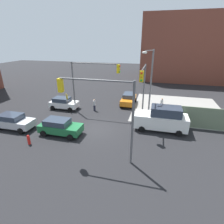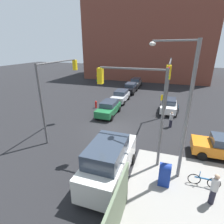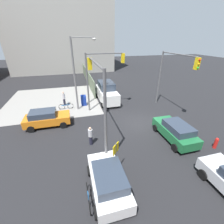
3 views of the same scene
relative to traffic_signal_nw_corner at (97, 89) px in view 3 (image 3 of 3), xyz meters
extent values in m
plane|color=black|center=(2.08, -4.50, -4.68)|extent=(120.00, 120.00, 0.00)
cube|color=gray|center=(11.08, 4.50, -4.67)|extent=(12.00, 12.00, 0.01)
cube|color=#607056|center=(21.33, -1.30, -3.48)|extent=(22.50, 0.12, 2.40)
cube|color=#9E9B93|center=(38.08, 2.75, 5.73)|extent=(20.00, 24.00, 20.82)
cylinder|color=#59595B|center=(-2.42, 0.00, -1.43)|extent=(0.18, 0.18, 6.50)
cylinder|color=#59595B|center=(0.53, 0.00, 1.70)|extent=(5.90, 0.12, 0.12)
cube|color=yellow|center=(3.48, 0.00, 1.17)|extent=(0.32, 0.36, 1.00)
sphere|color=red|center=(3.66, 0.00, 1.49)|extent=(0.18, 0.18, 0.18)
sphere|color=orange|center=(3.66, 0.00, 1.17)|extent=(0.18, 0.18, 0.18)
sphere|color=green|center=(3.66, 0.00, 0.85)|extent=(0.18, 0.18, 0.18)
cylinder|color=#59595B|center=(6.58, -9.00, -1.43)|extent=(0.18, 0.18, 6.50)
cylinder|color=#59595B|center=(3.88, -9.00, 1.70)|extent=(5.41, 0.12, 0.12)
cube|color=yellow|center=(1.17, -9.00, 1.17)|extent=(0.32, 0.36, 1.00)
sphere|color=red|center=(0.99, -9.00, 1.49)|extent=(0.18, 0.18, 0.18)
sphere|color=orange|center=(0.99, -9.00, 1.17)|extent=(0.18, 0.18, 0.18)
sphere|color=green|center=(0.99, -9.00, 0.85)|extent=(0.18, 0.18, 0.18)
cylinder|color=#59595B|center=(6.58, 0.00, -1.43)|extent=(0.18, 0.18, 6.50)
cylinder|color=#59595B|center=(6.58, -2.03, 1.70)|extent=(0.12, 4.06, 0.12)
cube|color=yellow|center=(6.58, -4.06, 1.17)|extent=(0.36, 0.32, 1.00)
sphere|color=red|center=(6.58, -4.24, 1.49)|extent=(0.18, 0.18, 0.18)
sphere|color=orange|center=(6.58, -4.24, 1.17)|extent=(0.18, 0.18, 0.18)
sphere|color=green|center=(6.58, -4.24, 0.85)|extent=(0.18, 0.18, 0.18)
cylinder|color=slate|center=(7.28, 1.30, -0.68)|extent=(0.20, 0.20, 8.00)
cylinder|color=slate|center=(6.87, 0.17, 3.22)|extent=(0.91, 2.29, 0.10)
ellipsoid|color=silver|center=(6.46, -0.96, 3.07)|extent=(0.56, 0.36, 0.24)
cylinder|color=#4C4C4C|center=(-3.32, -0.39, -3.48)|extent=(0.08, 0.08, 2.40)
cube|color=yellow|center=(-3.32, -0.39, -2.63)|extent=(0.48, 0.48, 0.64)
cube|color=navy|center=(8.28, 0.50, -4.10)|extent=(0.56, 0.64, 1.15)
cylinder|color=navy|center=(8.28, 0.50, -3.53)|extent=(0.56, 0.64, 0.56)
cylinder|color=red|center=(-2.92, -8.70, -4.28)|extent=(0.26, 0.26, 0.80)
sphere|color=red|center=(-2.92, -8.70, -3.86)|extent=(0.24, 0.24, 0.24)
cube|color=white|center=(-4.24, 0.32, -3.98)|extent=(3.86, 1.80, 0.75)
cube|color=#2D3847|center=(-4.55, 0.32, -3.33)|extent=(2.16, 1.58, 0.55)
cylinder|color=black|center=(-2.93, 1.22, -4.36)|extent=(0.64, 0.22, 0.64)
cylinder|color=black|center=(-2.93, -0.58, -4.36)|extent=(0.64, 0.22, 0.64)
cylinder|color=black|center=(-5.55, 1.22, -4.36)|extent=(0.64, 0.22, 0.64)
cylinder|color=black|center=(-5.55, -0.58, -4.36)|extent=(0.64, 0.22, 0.64)
cylinder|color=black|center=(-5.05, -5.48, -4.36)|extent=(0.64, 0.22, 0.64)
cube|color=#1E6638|center=(-0.99, -6.27, -3.98)|extent=(4.29, 1.80, 0.75)
cube|color=#2D3847|center=(-1.34, -6.27, -3.33)|extent=(2.40, 1.58, 0.55)
cylinder|color=black|center=(0.46, -5.37, -4.36)|extent=(0.64, 0.22, 0.64)
cylinder|color=black|center=(0.46, -7.17, -4.36)|extent=(0.64, 0.22, 0.64)
cylinder|color=black|center=(-2.45, -5.37, -4.36)|extent=(0.64, 0.22, 0.64)
cylinder|color=black|center=(-2.45, -7.17, -4.36)|extent=(0.64, 0.22, 0.64)
cube|color=orange|center=(4.14, 4.37, -3.98)|extent=(1.80, 4.22, 0.75)
cube|color=#2D3847|center=(4.14, 4.71, -3.33)|extent=(1.58, 2.36, 0.55)
cylinder|color=black|center=(5.04, 2.94, -4.36)|extent=(0.22, 0.64, 0.64)
cylinder|color=black|center=(3.24, 2.94, -4.36)|extent=(0.22, 0.64, 0.64)
cylinder|color=black|center=(5.04, 5.80, -4.36)|extent=(0.22, 0.64, 0.64)
cylinder|color=black|center=(3.24, 5.80, -4.36)|extent=(0.22, 0.64, 0.64)
cube|color=white|center=(8.75, -2.70, -3.66)|extent=(5.40, 2.10, 1.40)
cube|color=#2D3847|center=(9.18, -2.70, -2.51)|extent=(3.02, 1.85, 0.90)
cylinder|color=black|center=(6.91, -3.75, -4.36)|extent=(0.64, 0.22, 0.64)
cylinder|color=black|center=(6.91, -1.65, -4.36)|extent=(0.64, 0.22, 0.64)
cylinder|color=black|center=(10.58, -3.75, -4.36)|extent=(0.64, 0.22, 0.64)
cylinder|color=black|center=(10.58, -1.65, -4.36)|extent=(0.64, 0.22, 0.64)
cylinder|color=#B2B2B7|center=(8.88, 2.90, -3.44)|extent=(0.36, 0.36, 0.70)
sphere|color=tan|center=(8.88, 2.90, -2.97)|extent=(0.24, 0.24, 0.24)
cylinder|color=#1E1E2D|center=(8.88, 2.90, -4.23)|extent=(0.28, 0.28, 0.89)
cylinder|color=#B2B2B7|center=(0.08, 0.70, -3.57)|extent=(0.36, 0.36, 0.63)
sphere|color=tan|center=(0.08, 0.70, -3.15)|extent=(0.21, 0.21, 0.21)
cylinder|color=#1E1E2D|center=(0.08, 0.70, -4.28)|extent=(0.28, 0.28, 0.79)
torus|color=black|center=(7.68, 3.22, -4.35)|extent=(0.05, 0.71, 0.71)
torus|color=black|center=(7.68, 2.18, -4.35)|extent=(0.05, 0.71, 0.71)
cube|color=#1E5999|center=(7.68, 2.70, -4.17)|extent=(0.04, 1.04, 0.08)
cylinder|color=#1E5999|center=(7.68, 2.42, -3.93)|extent=(0.04, 0.04, 0.40)
torus|color=black|center=(-4.20, 1.50, -4.35)|extent=(0.71, 0.05, 0.71)
torus|color=black|center=(-5.24, 1.50, -4.35)|extent=(0.71, 0.05, 0.71)
cube|color=#1E5999|center=(-4.72, 1.50, -4.17)|extent=(1.04, 0.04, 0.08)
cylinder|color=#1E5999|center=(-5.00, 1.50, -3.93)|extent=(0.04, 0.04, 0.40)
camera|label=1|loc=(7.98, -20.20, 4.19)|focal=28.00mm
camera|label=2|loc=(16.95, 0.22, 2.98)|focal=28.00mm
camera|label=3|loc=(-9.89, 1.61, 3.17)|focal=24.00mm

